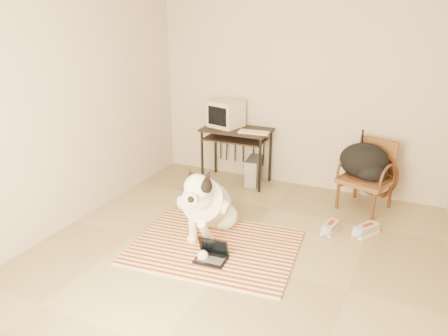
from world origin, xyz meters
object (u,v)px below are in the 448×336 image
Objects in this scene: crt_monitor at (226,114)px; backpack at (365,163)px; computer_desk at (236,137)px; laptop at (212,254)px; pc_tower at (253,171)px; rattan_chair at (368,175)px; dog at (207,205)px.

crt_monitor reaches higher than backpack.
computer_desk is 1.95× the size of crt_monitor.
crt_monitor reaches higher than laptop.
pc_tower is 0.50× the size of rattan_chair.
computer_desk reaches higher than pc_tower.
computer_desk is 1.77m from backpack.
rattan_chair is (1.82, -0.08, -0.25)m from computer_desk.
computer_desk is (-0.62, 2.02, 0.61)m from laptop.
rattan_chair is (1.49, 1.47, 0.08)m from dog.
pc_tower is 1.59m from rattan_chair.
dog is at bearing -72.24° from crt_monitor.
laptop is 2.20m from computer_desk.
dog is 2.78× the size of pc_tower.
pc_tower is 1.57m from backpack.
laptop is 0.66× the size of crt_monitor.
pc_tower is (-0.08, 1.59, -0.16)m from dog.
backpack is (1.51, -0.15, 0.40)m from pc_tower.
backpack is (1.44, 1.44, 0.24)m from dog.
crt_monitor is at bearing 111.10° from laptop.
pc_tower is (0.25, 0.05, -0.49)m from computer_desk.
backpack is (-0.05, -0.02, 0.16)m from rattan_chair.
crt_monitor is at bearing 107.76° from dog.
pc_tower is at bearing -3.63° from crt_monitor.
pc_tower is at bearing 175.39° from rattan_chair.
computer_desk is 1.12× the size of rattan_chair.
backpack is at bearing -153.53° from rattan_chair.
pc_tower reaches higher than laptop.
dog is 2.01× the size of backpack.
laptop is 2.31m from rattan_chair.
dog is 1.62m from computer_desk.
dog is at bearing -87.30° from pc_tower.
crt_monitor is at bearing 176.37° from pc_tower.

